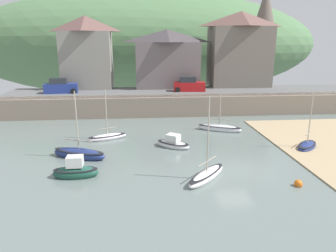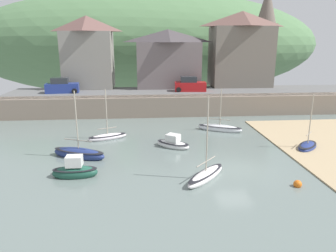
{
  "view_description": "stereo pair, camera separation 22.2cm",
  "coord_description": "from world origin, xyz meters",
  "px_view_note": "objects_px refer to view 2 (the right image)",
  "views": [
    {
      "loc": [
        -6.78,
        -20.65,
        8.84
      ],
      "look_at": [
        -4.36,
        5.84,
        1.66
      ],
      "focal_mm": 33.68,
      "sensor_mm": 36.0,
      "label": 1
    },
    {
      "loc": [
        -6.56,
        -20.67,
        8.84
      ],
      "look_at": [
        -4.36,
        5.84,
        1.66
      ],
      "focal_mm": 33.68,
      "sensor_mm": 36.0,
      "label": 2
    }
  ],
  "objects_px": {
    "sailboat_nearest_shore": "(173,144)",
    "sailboat_tall_mast": "(79,153)",
    "waterfront_building_right": "(241,49)",
    "parked_car_near_slipway": "(62,86)",
    "rowboat_small_beached": "(220,128)",
    "parked_car_by_wall": "(190,85)",
    "waterfront_building_left": "(88,52)",
    "sailboat_blue_trim": "(108,137)",
    "waterfront_building_centre": "(168,58)",
    "church_with_spire": "(265,33)",
    "motorboat_with_cabin": "(206,175)",
    "fishing_boat_green": "(75,171)",
    "mooring_buoy": "(298,184)",
    "dinghy_open_wooden": "(307,146)"
  },
  "relations": [
    {
      "from": "waterfront_building_left",
      "to": "fishing_boat_green",
      "type": "distance_m",
      "value": 26.84
    },
    {
      "from": "sailboat_nearest_shore",
      "to": "sailboat_blue_trim",
      "type": "distance_m",
      "value": 6.49
    },
    {
      "from": "dinghy_open_wooden",
      "to": "parked_car_by_wall",
      "type": "distance_m",
      "value": 18.9
    },
    {
      "from": "sailboat_nearest_shore",
      "to": "sailboat_tall_mast",
      "type": "distance_m",
      "value": 7.83
    },
    {
      "from": "church_with_spire",
      "to": "mooring_buoy",
      "type": "height_order",
      "value": "church_with_spire"
    },
    {
      "from": "church_with_spire",
      "to": "rowboat_small_beached",
      "type": "bearing_deg",
      "value": -120.7
    },
    {
      "from": "waterfront_building_right",
      "to": "fishing_boat_green",
      "type": "distance_m",
      "value": 32.87
    },
    {
      "from": "waterfront_building_left",
      "to": "sailboat_blue_trim",
      "type": "bearing_deg",
      "value": -76.72
    },
    {
      "from": "church_with_spire",
      "to": "sailboat_nearest_shore",
      "type": "xyz_separation_m",
      "value": [
        -16.85,
        -24.22,
        -9.73
      ]
    },
    {
      "from": "sailboat_nearest_shore",
      "to": "waterfront_building_centre",
      "type": "bearing_deg",
      "value": 121.99
    },
    {
      "from": "church_with_spire",
      "to": "sailboat_tall_mast",
      "type": "distance_m",
      "value": 37.06
    },
    {
      "from": "waterfront_building_right",
      "to": "parked_car_near_slipway",
      "type": "distance_m",
      "value": 25.51
    },
    {
      "from": "waterfront_building_left",
      "to": "mooring_buoy",
      "type": "relative_size",
      "value": 18.87
    },
    {
      "from": "parked_car_by_wall",
      "to": "parked_car_near_slipway",
      "type": "bearing_deg",
      "value": -175.54
    },
    {
      "from": "waterfront_building_right",
      "to": "sailboat_tall_mast",
      "type": "distance_m",
      "value": 30.37
    },
    {
      "from": "waterfront_building_centre",
      "to": "parked_car_near_slipway",
      "type": "distance_m",
      "value": 15.14
    },
    {
      "from": "rowboat_small_beached",
      "to": "waterfront_building_left",
      "type": "bearing_deg",
      "value": 160.12
    },
    {
      "from": "waterfront_building_centre",
      "to": "church_with_spire",
      "type": "bearing_deg",
      "value": 14.37
    },
    {
      "from": "sailboat_tall_mast",
      "to": "parked_car_near_slipway",
      "type": "relative_size",
      "value": 1.29
    },
    {
      "from": "parked_car_by_wall",
      "to": "waterfront_building_left",
      "type": "bearing_deg",
      "value": 166.36
    },
    {
      "from": "sailboat_tall_mast",
      "to": "parked_car_near_slipway",
      "type": "xyz_separation_m",
      "value": [
        -5.22,
        17.59,
        2.88
      ]
    },
    {
      "from": "sailboat_blue_trim",
      "to": "parked_car_by_wall",
      "type": "height_order",
      "value": "sailboat_blue_trim"
    },
    {
      "from": "motorboat_with_cabin",
      "to": "fishing_boat_green",
      "type": "bearing_deg",
      "value": 123.74
    },
    {
      "from": "sailboat_nearest_shore",
      "to": "sailboat_tall_mast",
      "type": "relative_size",
      "value": 0.59
    },
    {
      "from": "waterfront_building_left",
      "to": "sailboat_nearest_shore",
      "type": "distance_m",
      "value": 23.63
    },
    {
      "from": "waterfront_building_left",
      "to": "church_with_spire",
      "type": "distance_m",
      "value": 27.24
    },
    {
      "from": "waterfront_building_right",
      "to": "mooring_buoy",
      "type": "distance_m",
      "value": 29.87
    },
    {
      "from": "waterfront_building_left",
      "to": "fishing_boat_green",
      "type": "height_order",
      "value": "waterfront_building_left"
    },
    {
      "from": "sailboat_nearest_shore",
      "to": "dinghy_open_wooden",
      "type": "xyz_separation_m",
      "value": [
        11.36,
        -1.34,
        -0.09
      ]
    },
    {
      "from": "waterfront_building_centre",
      "to": "sailboat_blue_trim",
      "type": "relative_size",
      "value": 1.89
    },
    {
      "from": "waterfront_building_left",
      "to": "dinghy_open_wooden",
      "type": "relative_size",
      "value": 2.05
    },
    {
      "from": "sailboat_blue_trim",
      "to": "sailboat_nearest_shore",
      "type": "bearing_deg",
      "value": -48.51
    },
    {
      "from": "waterfront_building_centre",
      "to": "sailboat_tall_mast",
      "type": "height_order",
      "value": "waterfront_building_centre"
    },
    {
      "from": "dinghy_open_wooden",
      "to": "parked_car_near_slipway",
      "type": "height_order",
      "value": "dinghy_open_wooden"
    },
    {
      "from": "waterfront_building_left",
      "to": "sailboat_blue_trim",
      "type": "relative_size",
      "value": 2.03
    },
    {
      "from": "sailboat_nearest_shore",
      "to": "waterfront_building_left",
      "type": "bearing_deg",
      "value": 151.73
    },
    {
      "from": "waterfront_building_left",
      "to": "mooring_buoy",
      "type": "distance_m",
      "value": 33.96
    },
    {
      "from": "waterfront_building_centre",
      "to": "motorboat_with_cabin",
      "type": "distance_m",
      "value": 27.63
    },
    {
      "from": "rowboat_small_beached",
      "to": "mooring_buoy",
      "type": "height_order",
      "value": "rowboat_small_beached"
    },
    {
      "from": "parked_car_near_slipway",
      "to": "parked_car_by_wall",
      "type": "height_order",
      "value": "same"
    },
    {
      "from": "church_with_spire",
      "to": "mooring_buoy",
      "type": "bearing_deg",
      "value": -106.78
    },
    {
      "from": "sailboat_tall_mast",
      "to": "fishing_boat_green",
      "type": "bearing_deg",
      "value": -60.5
    },
    {
      "from": "sailboat_blue_trim",
      "to": "waterfront_building_right",
      "type": "bearing_deg",
      "value": 21.63
    },
    {
      "from": "sailboat_tall_mast",
      "to": "rowboat_small_beached",
      "type": "bearing_deg",
      "value": 49.85
    },
    {
      "from": "rowboat_small_beached",
      "to": "parked_car_by_wall",
      "type": "relative_size",
      "value": 1.07
    },
    {
      "from": "waterfront_building_left",
      "to": "waterfront_building_centre",
      "type": "bearing_deg",
      "value": -0.0
    },
    {
      "from": "waterfront_building_centre",
      "to": "fishing_boat_green",
      "type": "bearing_deg",
      "value": -108.1
    },
    {
      "from": "sailboat_tall_mast",
      "to": "parked_car_near_slipway",
      "type": "bearing_deg",
      "value": 129.4
    },
    {
      "from": "church_with_spire",
      "to": "dinghy_open_wooden",
      "type": "height_order",
      "value": "church_with_spire"
    },
    {
      "from": "fishing_boat_green",
      "to": "sailboat_tall_mast",
      "type": "height_order",
      "value": "sailboat_tall_mast"
    }
  ]
}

